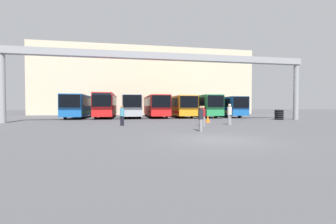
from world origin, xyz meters
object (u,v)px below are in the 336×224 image
tire_stack (279,115)px  traffic_cone (208,119)px  pedestrian_near_center (230,114)px  bus_slot_2 (131,105)px  bus_slot_0 (80,105)px  bus_slot_6 (224,106)px  pedestrian_far_center (201,118)px  pedestrian_mid_right (203,116)px  pedestrian_mid_left (122,115)px  bus_slot_3 (155,105)px  bus_slot_5 (202,105)px  bus_slot_1 (106,104)px  bus_slot_4 (179,105)px

tire_stack → traffic_cone: bearing=-164.0°
pedestrian_near_center → traffic_cone: bearing=74.0°
bus_slot_2 → pedestrian_near_center: (8.10, -14.58, -0.83)m
pedestrian_near_center → bus_slot_2: bearing=88.2°
bus_slot_0 → bus_slot_6: bearing=-0.8°
pedestrian_far_center → pedestrian_mid_right: bearing=167.4°
tire_stack → bus_slot_2: bearing=153.7°
pedestrian_mid_left → tire_stack: (18.43, 5.27, -0.28)m
bus_slot_3 → tire_stack: bus_slot_3 is taller
pedestrian_mid_left → bus_slot_6: bearing=72.9°
bus_slot_0 → bus_slot_2: bearing=-4.5°
pedestrian_near_center → bus_slot_3: bearing=75.4°
bus_slot_0 → bus_slot_6: bus_slot_0 is taller
pedestrian_mid_right → pedestrian_mid_left: 6.62m
pedestrian_near_center → tire_stack: size_ratio=1.51×
bus_slot_3 → bus_slot_5: bus_slot_5 is taller
bus_slot_2 → pedestrian_near_center: bus_slot_2 is taller
pedestrian_far_center → bus_slot_2: bearing=-158.9°
pedestrian_mid_left → pedestrian_near_center: 9.17m
pedestrian_mid_right → pedestrian_near_center: pedestrian_near_center is taller
bus_slot_1 → pedestrian_far_center: size_ratio=7.17×
bus_slot_3 → pedestrian_far_center: (0.40, -19.92, -0.93)m
bus_slot_1 → tire_stack: (20.97, -9.32, -1.31)m
bus_slot_5 → pedestrian_mid_right: bearing=-108.6°
pedestrian_near_center → bus_slot_4: bearing=62.6°
bus_slot_3 → bus_slot_4: (3.58, -0.02, -0.04)m
bus_slot_0 → bus_slot_3: bearing=1.9°
bus_slot_1 → pedestrian_mid_left: bus_slot_1 is taller
bus_slot_5 → pedestrian_near_center: size_ratio=6.19×
bus_slot_1 → bus_slot_5: bearing=-0.9°
pedestrian_mid_right → bus_slot_0: bearing=-2.9°
bus_slot_2 → bus_slot_0: bearing=175.5°
bus_slot_4 → traffic_cone: (0.10, -12.39, -1.41)m
traffic_cone → tire_stack: 10.53m
bus_slot_1 → pedestrian_far_center: bus_slot_1 is taller
bus_slot_0 → bus_slot_2: size_ratio=1.11×
pedestrian_near_center → bus_slot_0: bearing=104.4°
bus_slot_0 → bus_slot_6: size_ratio=1.06×
bus_slot_6 → pedestrian_mid_right: size_ratio=6.57×
bus_slot_2 → bus_slot_3: (3.58, 0.92, 0.00)m
bus_slot_3 → pedestrian_mid_right: size_ratio=7.38×
bus_slot_5 → bus_slot_6: bus_slot_5 is taller
pedestrian_far_center → bus_slot_5: bearing=170.1°
bus_slot_4 → pedestrian_near_center: bearing=-86.6°
bus_slot_5 → pedestrian_mid_right: bus_slot_5 is taller
pedestrian_mid_right → tire_stack: pedestrian_mid_right is taller
bus_slot_6 → pedestrian_mid_left: bus_slot_6 is taller
bus_slot_3 → tire_stack: 16.80m
pedestrian_far_center → bus_slot_4: bearing=-179.8°
bus_slot_6 → pedestrian_far_center: bus_slot_6 is taller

